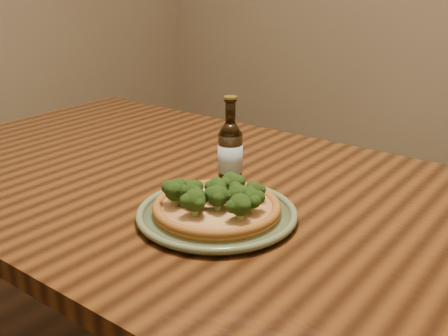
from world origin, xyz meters
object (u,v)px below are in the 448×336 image
Objects in this scene: beer_bottle at (230,153)px; pizza at (217,204)px; plate at (217,214)px; table at (201,221)px.

pizza is at bearing -38.27° from beer_bottle.
beer_bottle reaches higher than plate.
plate is 0.19m from beer_bottle.
plate is 0.02m from pizza.
table is 0.21m from plate.
pizza is (0.00, -0.00, 0.02)m from plate.
pizza is at bearing -62.85° from plate.
pizza is (0.14, -0.12, 0.12)m from table.
beer_bottle is (-0.08, 0.16, 0.04)m from pizza.
plate is at bearing -40.54° from table.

